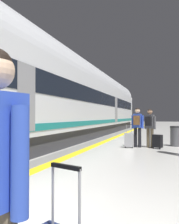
# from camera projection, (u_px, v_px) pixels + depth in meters

# --- Properties ---
(safety_line_strip) EXTENTS (0.36, 80.00, 0.01)m
(safety_line_strip) POSITION_uv_depth(u_px,v_px,m) (101.00, 143.00, 11.46)
(safety_line_strip) COLOR yellow
(safety_line_strip) RESTS_ON ground
(tactile_edge_band) EXTENTS (0.74, 80.00, 0.01)m
(tactile_edge_band) POSITION_uv_depth(u_px,v_px,m) (94.00, 143.00, 11.59)
(tactile_edge_band) COLOR slate
(tactile_edge_band) RESTS_ON ground
(high_speed_train) EXTENTS (2.94, 36.34, 4.97)m
(high_speed_train) POSITION_uv_depth(u_px,v_px,m) (63.00, 95.00, 12.43)
(high_speed_train) COLOR #38383D
(high_speed_train) RESTS_ON ground
(passenger_near) EXTENTS (0.53, 0.36, 1.72)m
(passenger_near) POSITION_uv_depth(u_px,v_px,m) (137.00, 124.00, 9.95)
(passenger_near) COLOR black
(passenger_near) RESTS_ON ground
(suitcase_near) EXTENTS (0.39, 0.25, 1.02)m
(suitcase_near) POSITION_uv_depth(u_px,v_px,m) (129.00, 140.00, 9.75)
(suitcase_near) COLOR #9E9EA3
(suitcase_near) RESTS_ON ground
(passenger_mid) EXTENTS (0.49, 0.40, 1.67)m
(passenger_mid) POSITION_uv_depth(u_px,v_px,m) (150.00, 125.00, 9.86)
(passenger_mid) COLOR brown
(passenger_mid) RESTS_ON ground
(suitcase_mid) EXTENTS (0.44, 0.37, 0.59)m
(suitcase_mid) POSITION_uv_depth(u_px,v_px,m) (158.00, 141.00, 9.46)
(suitcase_mid) COLOR black
(suitcase_mid) RESTS_ON ground
(waste_bin) EXTENTS (0.46, 0.46, 0.91)m
(waste_bin) POSITION_uv_depth(u_px,v_px,m) (175.00, 136.00, 10.27)
(waste_bin) COLOR #4C4C51
(waste_bin) RESTS_ON ground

